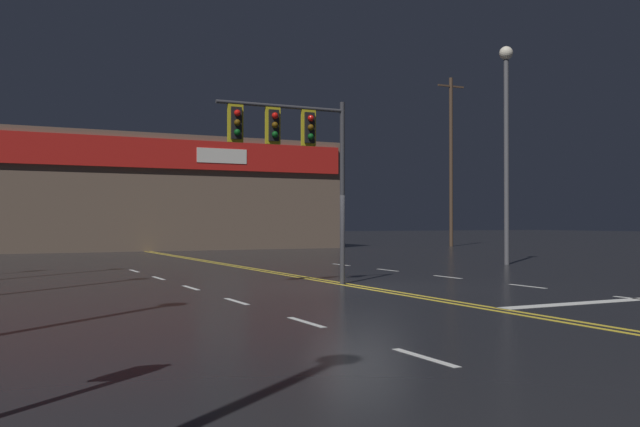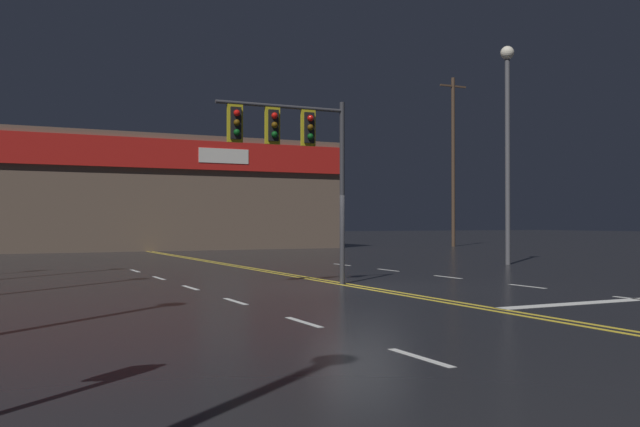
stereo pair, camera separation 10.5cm
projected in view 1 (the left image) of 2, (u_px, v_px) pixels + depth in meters
The scene contains 6 objects.
ground_plane at pixel (361, 287), 19.08m from camera, with size 200.00×200.00×0.00m, color black.
road_markings at pixel (400, 289), 18.60m from camera, with size 12.38×60.00×0.01m.
traffic_signal_median at pixel (290, 139), 19.32m from camera, with size 3.78×0.36×5.12m.
streetlight_far_left at pixel (506, 124), 29.19m from camera, with size 0.56×0.56×8.96m.
building_backdrop at pixel (131, 194), 46.45m from camera, with size 25.71×10.23×7.05m.
utility_pole_row at pixel (156, 147), 41.42m from camera, with size 45.04×0.26×12.04m.
Camera 1 is at (-9.44, -16.65, 1.75)m, focal length 40.00 mm.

